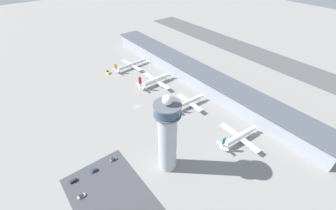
{
  "coord_description": "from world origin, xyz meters",
  "views": [
    {
      "loc": [
        140.07,
        -75.09,
        118.35
      ],
      "look_at": [
        24.36,
        15.39,
        8.96
      ],
      "focal_mm": 24.0,
      "sensor_mm": 36.0,
      "label": 1
    }
  ],
  "objects_px": {
    "airplane_gate_bravo": "(155,80)",
    "airplane_gate_alpha": "(131,65)",
    "airplane_gate_charlie": "(189,102)",
    "car_maroon_suv": "(113,159)",
    "car_navy_sedan": "(74,181)",
    "service_truck_fuel": "(108,72)",
    "car_yellow_taxi": "(81,196)",
    "service_truck_catering": "(158,116)",
    "control_tower": "(167,135)",
    "airplane_gate_delta": "(239,137)",
    "car_blue_compact": "(94,171)"
  },
  "relations": [
    {
      "from": "control_tower",
      "to": "car_maroon_suv",
      "type": "bearing_deg",
      "value": -134.86
    },
    {
      "from": "control_tower",
      "to": "airplane_gate_charlie",
      "type": "height_order",
      "value": "control_tower"
    },
    {
      "from": "car_maroon_suv",
      "to": "car_navy_sedan",
      "type": "relative_size",
      "value": 1.03
    },
    {
      "from": "service_truck_fuel",
      "to": "airplane_gate_delta",
      "type": "bearing_deg",
      "value": 10.64
    },
    {
      "from": "service_truck_fuel",
      "to": "car_blue_compact",
      "type": "relative_size",
      "value": 1.75
    },
    {
      "from": "airplane_gate_delta",
      "to": "car_maroon_suv",
      "type": "height_order",
      "value": "airplane_gate_delta"
    },
    {
      "from": "airplane_gate_delta",
      "to": "service_truck_fuel",
      "type": "distance_m",
      "value": 154.92
    },
    {
      "from": "control_tower",
      "to": "car_blue_compact",
      "type": "xyz_separation_m",
      "value": [
        -24.85,
        -39.34,
        -26.56
      ]
    },
    {
      "from": "service_truck_fuel",
      "to": "car_navy_sedan",
      "type": "relative_size",
      "value": 1.67
    },
    {
      "from": "airplane_gate_delta",
      "to": "car_navy_sedan",
      "type": "relative_size",
      "value": 7.68
    },
    {
      "from": "service_truck_fuel",
      "to": "car_maroon_suv",
      "type": "bearing_deg",
      "value": -24.22
    },
    {
      "from": "airplane_gate_bravo",
      "to": "car_navy_sedan",
      "type": "height_order",
      "value": "airplane_gate_bravo"
    },
    {
      "from": "airplane_gate_delta",
      "to": "service_truck_fuel",
      "type": "xyz_separation_m",
      "value": [
        -152.23,
        -28.6,
        -3.25
      ]
    },
    {
      "from": "airplane_gate_bravo",
      "to": "control_tower",
      "type": "bearing_deg",
      "value": -30.97
    },
    {
      "from": "airplane_gate_delta",
      "to": "car_blue_compact",
      "type": "distance_m",
      "value": 100.73
    },
    {
      "from": "airplane_gate_alpha",
      "to": "car_blue_compact",
      "type": "distance_m",
      "value": 140.97
    },
    {
      "from": "control_tower",
      "to": "car_maroon_suv",
      "type": "xyz_separation_m",
      "value": [
        -25.6,
        -25.73,
        -26.62
      ]
    },
    {
      "from": "airplane_gate_bravo",
      "to": "car_navy_sedan",
      "type": "relative_size",
      "value": 9.03
    },
    {
      "from": "airplane_gate_bravo",
      "to": "airplane_gate_charlie",
      "type": "bearing_deg",
      "value": 1.67
    },
    {
      "from": "airplane_gate_charlie",
      "to": "car_yellow_taxi",
      "type": "bearing_deg",
      "value": -75.93
    },
    {
      "from": "airplane_gate_alpha",
      "to": "airplane_gate_charlie",
      "type": "distance_m",
      "value": 93.62
    },
    {
      "from": "airplane_gate_alpha",
      "to": "car_yellow_taxi",
      "type": "xyz_separation_m",
      "value": [
        120.15,
        -103.34,
        -3.26
      ]
    },
    {
      "from": "airplane_gate_bravo",
      "to": "airplane_gate_delta",
      "type": "xyz_separation_m",
      "value": [
        101.84,
        0.88,
        -0.1
      ]
    },
    {
      "from": "airplane_gate_alpha",
      "to": "car_navy_sedan",
      "type": "height_order",
      "value": "airplane_gate_alpha"
    },
    {
      "from": "airplane_gate_alpha",
      "to": "car_maroon_suv",
      "type": "height_order",
      "value": "airplane_gate_alpha"
    },
    {
      "from": "car_navy_sedan",
      "to": "service_truck_catering",
      "type": "bearing_deg",
      "value": 103.61
    },
    {
      "from": "airplane_gate_alpha",
      "to": "car_blue_compact",
      "type": "bearing_deg",
      "value": -39.94
    },
    {
      "from": "airplane_gate_delta",
      "to": "service_truck_catering",
      "type": "relative_size",
      "value": 5.25
    },
    {
      "from": "airplane_gate_alpha",
      "to": "airplane_gate_bravo",
      "type": "xyz_separation_m",
      "value": [
        45.49,
        1.32,
        0.56
      ]
    },
    {
      "from": "airplane_gate_alpha",
      "to": "car_navy_sedan",
      "type": "relative_size",
      "value": 9.12
    },
    {
      "from": "car_yellow_taxi",
      "to": "car_maroon_suv",
      "type": "relative_size",
      "value": 0.95
    },
    {
      "from": "car_yellow_taxi",
      "to": "service_truck_catering",
      "type": "bearing_deg",
      "value": 112.2
    },
    {
      "from": "airplane_gate_bravo",
      "to": "car_navy_sedan",
      "type": "xyz_separation_m",
      "value": [
        62.02,
        -104.67,
        -3.8
      ]
    },
    {
      "from": "control_tower",
      "to": "car_yellow_taxi",
      "type": "height_order",
      "value": "control_tower"
    },
    {
      "from": "car_navy_sedan",
      "to": "airplane_gate_bravo",
      "type": "bearing_deg",
      "value": 120.65
    },
    {
      "from": "airplane_gate_charlie",
      "to": "control_tower",
      "type": "bearing_deg",
      "value": -53.87
    },
    {
      "from": "control_tower",
      "to": "airplane_gate_alpha",
      "type": "xyz_separation_m",
      "value": [
        -132.9,
        51.14,
        -23.36
      ]
    },
    {
      "from": "airplane_gate_delta",
      "to": "car_yellow_taxi",
      "type": "height_order",
      "value": "airplane_gate_delta"
    },
    {
      "from": "airplane_gate_alpha",
      "to": "service_truck_fuel",
      "type": "bearing_deg",
      "value": -100.5
    },
    {
      "from": "airplane_gate_charlie",
      "to": "car_blue_compact",
      "type": "xyz_separation_m",
      "value": [
        14.48,
        -93.2,
        -3.71
      ]
    },
    {
      "from": "car_yellow_taxi",
      "to": "car_navy_sedan",
      "type": "bearing_deg",
      "value": 180.0
    },
    {
      "from": "airplane_gate_bravo",
      "to": "car_maroon_suv",
      "type": "relative_size",
      "value": 8.78
    },
    {
      "from": "airplane_gate_charlie",
      "to": "car_blue_compact",
      "type": "distance_m",
      "value": 94.4
    },
    {
      "from": "airplane_gate_bravo",
      "to": "car_maroon_suv",
      "type": "distance_m",
      "value": 99.74
    },
    {
      "from": "airplane_gate_charlie",
      "to": "service_truck_catering",
      "type": "distance_m",
      "value": 30.49
    },
    {
      "from": "airplane_gate_alpha",
      "to": "car_yellow_taxi",
      "type": "relative_size",
      "value": 9.32
    },
    {
      "from": "car_yellow_taxi",
      "to": "car_maroon_suv",
      "type": "height_order",
      "value": "car_maroon_suv"
    },
    {
      "from": "airplane_gate_bravo",
      "to": "airplane_gate_alpha",
      "type": "bearing_deg",
      "value": -178.33
    },
    {
      "from": "airplane_gate_alpha",
      "to": "car_maroon_suv",
      "type": "relative_size",
      "value": 8.87
    },
    {
      "from": "airplane_gate_bravo",
      "to": "car_navy_sedan",
      "type": "bearing_deg",
      "value": -59.35
    }
  ]
}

